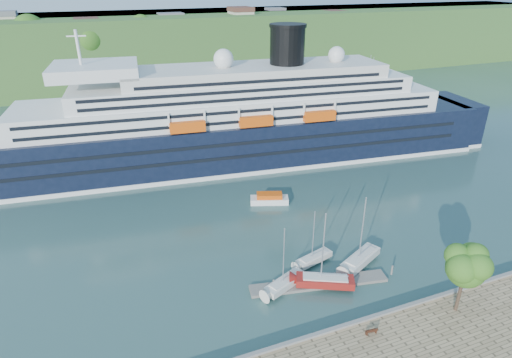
{
  "coord_description": "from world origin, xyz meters",
  "views": [
    {
      "loc": [
        -22.87,
        -30.41,
        36.76
      ],
      "look_at": [
        0.97,
        30.0,
        5.94
      ],
      "focal_mm": 30.0,
      "sensor_mm": 36.0,
      "label": 1
    }
  ],
  "objects": [
    {
      "name": "floating_pontoon",
      "position": [
        1.35,
        8.35,
        0.2
      ],
      "size": [
        18.51,
        5.76,
        0.41
      ],
      "primitive_type": null,
      "rotation": [
        0.0,
        0.0,
        -0.19
      ],
      "color": "gray",
      "rests_on": "ground"
    },
    {
      "name": "park_bench",
      "position": [
        1.95,
        -2.16,
        1.43
      ],
      "size": [
        1.4,
        0.68,
        0.87
      ],
      "primitive_type": null,
      "rotation": [
        0.0,
        0.0,
        -0.09
      ],
      "color": "#452113",
      "rests_on": "promenade"
    },
    {
      "name": "sailboat_red",
      "position": [
        1.72,
        7.54,
        5.32
      ],
      "size": [
        8.39,
        5.73,
        10.64
      ],
      "primitive_type": null,
      "rotation": [
        0.0,
        0.0,
        -0.46
      ],
      "color": "maroon",
      "rests_on": "ground"
    },
    {
      "name": "far_hillside",
      "position": [
        0.0,
        145.0,
        12.0
      ],
      "size": [
        400.0,
        50.0,
        24.0
      ],
      "primitive_type": "cube",
      "color": "#325D25",
      "rests_on": "ground"
    },
    {
      "name": "promenade_tree",
      "position": [
        13.54,
        -2.67,
        5.9
      ],
      "size": [
        5.92,
        5.92,
        9.8
      ],
      "primitive_type": null,
      "color": "#35671B",
      "rests_on": "promenade"
    },
    {
      "name": "ground",
      "position": [
        0.0,
        0.0,
        0.0
      ],
      "size": [
        400.0,
        400.0,
        0.0
      ],
      "primitive_type": "plane",
      "color": "#284846",
      "rests_on": "ground"
    },
    {
      "name": "cruise_ship",
      "position": [
        2.97,
        52.66,
        14.19
      ],
      "size": [
        127.61,
        32.27,
        28.37
      ],
      "primitive_type": null,
      "rotation": [
        0.0,
        0.0,
        -0.11
      ],
      "color": "black",
      "rests_on": "ground"
    },
    {
      "name": "quay_coping",
      "position": [
        0.0,
        -0.2,
        1.15
      ],
      "size": [
        220.0,
        0.5,
        0.3
      ],
      "primitive_type": "cube",
      "color": "slate",
      "rests_on": "promenade"
    },
    {
      "name": "sailboat_white_near",
      "position": [
        -3.12,
        9.31,
        4.47
      ],
      "size": [
        7.12,
        4.47,
        8.94
      ],
      "primitive_type": null,
      "rotation": [
        0.0,
        0.0,
        0.4
      ],
      "color": "silver",
      "rests_on": "ground"
    },
    {
      "name": "tender_launch",
      "position": [
        4.12,
        31.48,
        0.94
      ],
      "size": [
        7.22,
        4.52,
        1.89
      ],
      "primitive_type": null,
      "rotation": [
        0.0,
        0.0,
        -0.35
      ],
      "color": "#DD4E0D",
      "rests_on": "ground"
    },
    {
      "name": "sailboat_extra",
      "position": [
        2.94,
        12.71,
        4.1
      ],
      "size": [
        6.59,
        3.42,
        8.2
      ],
      "primitive_type": null,
      "rotation": [
        0.0,
        0.0,
        0.28
      ],
      "color": "silver",
      "rests_on": "ground"
    },
    {
      "name": "sailboat_white_far",
      "position": [
        8.76,
        9.92,
        5.25
      ],
      "size": [
        8.3,
        5.56,
        10.5
      ],
      "primitive_type": null,
      "rotation": [
        0.0,
        0.0,
        0.45
      ],
      "color": "silver",
      "rests_on": "ground"
    }
  ]
}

